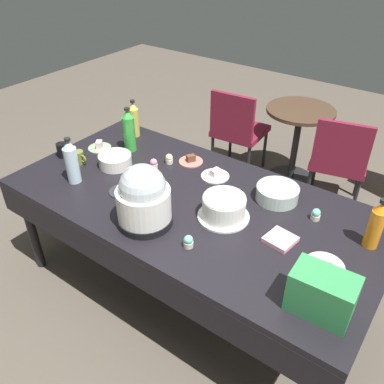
% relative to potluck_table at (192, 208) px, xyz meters
% --- Properties ---
extents(ground, '(9.00, 9.00, 0.00)m').
position_rel_potluck_table_xyz_m(ground, '(0.00, 0.00, -0.69)').
color(ground, brown).
extents(potluck_table, '(2.20, 1.10, 0.75)m').
position_rel_potluck_table_xyz_m(potluck_table, '(0.00, 0.00, 0.00)').
color(potluck_table, black).
rests_on(potluck_table, ground).
extents(frosted_layer_cake, '(0.29, 0.29, 0.14)m').
position_rel_potluck_table_xyz_m(frosted_layer_cake, '(0.24, -0.04, 0.13)').
color(frosted_layer_cake, silver).
rests_on(frosted_layer_cake, potluck_table).
extents(slow_cooker, '(0.30, 0.30, 0.35)m').
position_rel_potluck_table_xyz_m(slow_cooker, '(-0.08, -0.32, 0.22)').
color(slow_cooker, black).
rests_on(slow_cooker, potluck_table).
extents(glass_salad_bowl, '(0.25, 0.25, 0.08)m').
position_rel_potluck_table_xyz_m(glass_salad_bowl, '(0.40, 0.29, 0.10)').
color(glass_salad_bowl, '#B2C6BC').
rests_on(glass_salad_bowl, potluck_table).
extents(ceramic_snack_bowl, '(0.22, 0.22, 0.08)m').
position_rel_potluck_table_xyz_m(ceramic_snack_bowl, '(-0.63, 0.01, 0.10)').
color(ceramic_snack_bowl, silver).
rests_on(ceramic_snack_bowl, potluck_table).
extents(dessert_plate_sage, '(0.16, 0.16, 0.06)m').
position_rel_potluck_table_xyz_m(dessert_plate_sage, '(-0.89, 0.11, 0.08)').
color(dessert_plate_sage, '#8CA87F').
rests_on(dessert_plate_sage, potluck_table).
extents(dessert_plate_cream, '(0.19, 0.19, 0.06)m').
position_rel_potluck_table_xyz_m(dessert_plate_cream, '(0.83, -0.07, 0.08)').
color(dessert_plate_cream, beige).
rests_on(dessert_plate_cream, potluck_table).
extents(dessert_plate_white, '(0.18, 0.18, 0.05)m').
position_rel_potluck_table_xyz_m(dessert_plate_white, '(-0.03, 0.28, 0.07)').
color(dessert_plate_white, white).
rests_on(dessert_plate_white, potluck_table).
extents(dessert_plate_coral, '(0.16, 0.16, 0.05)m').
position_rel_potluck_table_xyz_m(dessert_plate_coral, '(-0.26, 0.34, 0.07)').
color(dessert_plate_coral, '#E07266').
rests_on(dessert_plate_coral, potluck_table).
extents(dessert_plate_charcoal, '(0.15, 0.15, 0.05)m').
position_rel_potluck_table_xyz_m(dessert_plate_charcoal, '(-0.38, -0.19, 0.07)').
color(dessert_plate_charcoal, '#2D2D33').
rests_on(dessert_plate_charcoal, potluck_table).
extents(cupcake_mint, '(0.05, 0.05, 0.07)m').
position_rel_potluck_table_xyz_m(cupcake_mint, '(0.65, 0.24, 0.09)').
color(cupcake_mint, beige).
rests_on(cupcake_mint, potluck_table).
extents(cupcake_berry, '(0.05, 0.05, 0.07)m').
position_rel_potluck_table_xyz_m(cupcake_berry, '(0.23, -0.34, 0.09)').
color(cupcake_berry, beige).
rests_on(cupcake_berry, potluck_table).
extents(cupcake_cocoa, '(0.05, 0.05, 0.07)m').
position_rel_potluck_table_xyz_m(cupcake_cocoa, '(-0.41, 0.14, 0.09)').
color(cupcake_cocoa, beige).
rests_on(cupcake_cocoa, potluck_table).
extents(cupcake_vanilla, '(0.05, 0.05, 0.07)m').
position_rel_potluck_table_xyz_m(cupcake_vanilla, '(-0.37, 0.24, 0.09)').
color(cupcake_vanilla, beige).
rests_on(cupcake_vanilla, potluck_table).
extents(soda_bottle_orange_juice, '(0.07, 0.07, 0.28)m').
position_rel_potluck_table_xyz_m(soda_bottle_orange_juice, '(0.95, 0.20, 0.19)').
color(soda_bottle_orange_juice, orange).
rests_on(soda_bottle_orange_juice, potluck_table).
extents(soda_bottle_ginger_ale, '(0.07, 0.07, 0.28)m').
position_rel_potluck_table_xyz_m(soda_bottle_ginger_ale, '(-0.83, 0.41, 0.19)').
color(soda_bottle_ginger_ale, gold).
rests_on(soda_bottle_ginger_ale, potluck_table).
extents(soda_bottle_lime_soda, '(0.08, 0.08, 0.32)m').
position_rel_potluck_table_xyz_m(soda_bottle_lime_soda, '(-0.70, 0.23, 0.21)').
color(soda_bottle_lime_soda, green).
rests_on(soda_bottle_lime_soda, potluck_table).
extents(soda_bottle_water, '(0.08, 0.08, 0.30)m').
position_rel_potluck_table_xyz_m(soda_bottle_water, '(-0.70, -0.27, 0.20)').
color(soda_bottle_water, silver).
rests_on(soda_bottle_water, potluck_table).
extents(coffee_mug_olive, '(0.11, 0.07, 0.09)m').
position_rel_potluck_table_xyz_m(coffee_mug_olive, '(-0.85, -0.11, 0.11)').
color(coffee_mug_olive, olive).
rests_on(coffee_mug_olive, potluck_table).
extents(coffee_mug_black, '(0.11, 0.07, 0.10)m').
position_rel_potluck_table_xyz_m(coffee_mug_black, '(-1.00, -0.11, 0.11)').
color(coffee_mug_black, black).
rests_on(coffee_mug_black, potluck_table).
extents(soda_carton, '(0.27, 0.17, 0.20)m').
position_rel_potluck_table_xyz_m(soda_carton, '(0.90, -0.34, 0.16)').
color(soda_carton, '#338C4C').
rests_on(soda_carton, potluck_table).
extents(paper_napkin_stack, '(0.16, 0.16, 0.02)m').
position_rel_potluck_table_xyz_m(paper_napkin_stack, '(0.58, -0.03, 0.07)').
color(paper_napkin_stack, pink).
rests_on(paper_napkin_stack, potluck_table).
extents(maroon_chair_left, '(0.47, 0.47, 0.85)m').
position_rel_potluck_table_xyz_m(maroon_chair_left, '(-0.54, 1.46, -0.20)').
color(maroon_chair_left, maroon).
rests_on(maroon_chair_left, ground).
extents(maroon_chair_right, '(0.53, 0.53, 0.85)m').
position_rel_potluck_table_xyz_m(maroon_chair_right, '(0.42, 1.46, -0.20)').
color(maroon_chair_right, maroon).
rests_on(maroon_chair_right, ground).
extents(round_cafe_table, '(0.60, 0.60, 0.72)m').
position_rel_potluck_table_xyz_m(round_cafe_table, '(-0.05, 1.68, -0.19)').
color(round_cafe_table, '#473323').
rests_on(round_cafe_table, ground).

